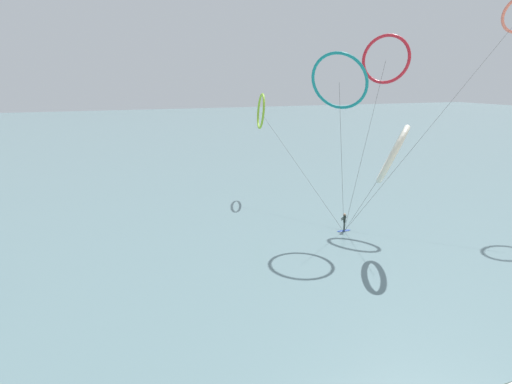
{
  "coord_description": "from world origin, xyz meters",
  "views": [
    {
      "loc": [
        -11.01,
        -8.32,
        13.79
      ],
      "look_at": [
        0.0,
        19.76,
        6.33
      ],
      "focal_mm": 32.41,
      "sensor_mm": 36.0,
      "label": 1
    }
  ],
  "objects_px": {
    "kite_crimson": "(386,59)",
    "kite_teal": "(339,81)",
    "kite_lime": "(261,111)",
    "kite_ivory": "(393,154)",
    "surfer_cobalt": "(344,223)"
  },
  "relations": [
    {
      "from": "surfer_cobalt",
      "to": "kite_crimson",
      "type": "distance_m",
      "value": 16.5
    },
    {
      "from": "kite_teal",
      "to": "kite_lime",
      "type": "bearing_deg",
      "value": -33.89
    },
    {
      "from": "kite_ivory",
      "to": "surfer_cobalt",
      "type": "bearing_deg",
      "value": -134.55
    },
    {
      "from": "surfer_cobalt",
      "to": "kite_crimson",
      "type": "relative_size",
      "value": 0.09
    },
    {
      "from": "kite_teal",
      "to": "kite_ivory",
      "type": "xyz_separation_m",
      "value": [
        1.25,
        -6.27,
        -5.47
      ]
    },
    {
      "from": "kite_teal",
      "to": "surfer_cobalt",
      "type": "bearing_deg",
      "value": -165.64
    },
    {
      "from": "kite_lime",
      "to": "kite_ivory",
      "type": "height_order",
      "value": "kite_lime"
    },
    {
      "from": "kite_ivory",
      "to": "kite_lime",
      "type": "bearing_deg",
      "value": -133.57
    },
    {
      "from": "surfer_cobalt",
      "to": "kite_ivory",
      "type": "bearing_deg",
      "value": -145.56
    },
    {
      "from": "kite_crimson",
      "to": "kite_teal",
      "type": "bearing_deg",
      "value": -101.19
    },
    {
      "from": "kite_lime",
      "to": "kite_ivory",
      "type": "distance_m",
      "value": 22.1
    },
    {
      "from": "kite_crimson",
      "to": "surfer_cobalt",
      "type": "bearing_deg",
      "value": -94.28
    },
    {
      "from": "kite_lime",
      "to": "kite_teal",
      "type": "distance_m",
      "value": 16.06
    },
    {
      "from": "kite_teal",
      "to": "kite_ivory",
      "type": "bearing_deg",
      "value": 153.98
    },
    {
      "from": "surfer_cobalt",
      "to": "kite_lime",
      "type": "relative_size",
      "value": 0.09
    }
  ]
}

